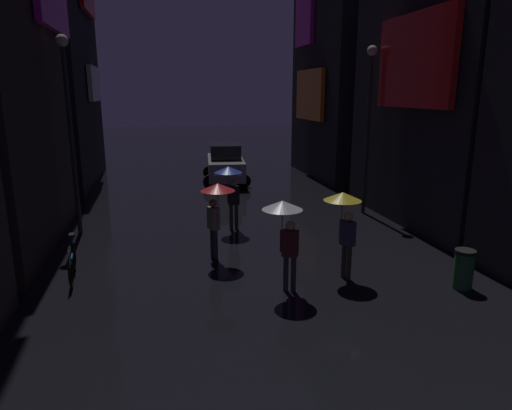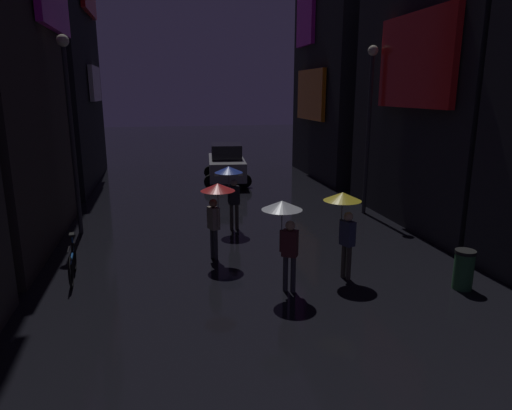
{
  "view_description": "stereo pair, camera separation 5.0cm",
  "coord_description": "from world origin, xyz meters",
  "px_view_note": "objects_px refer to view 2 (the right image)",
  "views": [
    {
      "loc": [
        -2.42,
        -1.44,
        4.42
      ],
      "look_at": [
        0.0,
        9.81,
        1.56
      ],
      "focal_mm": 32.0,
      "sensor_mm": 36.0,
      "label": 1
    },
    {
      "loc": [
        -2.37,
        -1.45,
        4.42
      ],
      "look_at": [
        0.0,
        9.81,
        1.56
      ],
      "focal_mm": 32.0,
      "sensor_mm": 36.0,
      "label": 2
    }
  ],
  "objects_px": {
    "pedestrian_near_crossing_blue": "(230,180)",
    "pedestrian_midstreet_centre_clear": "(285,221)",
    "pedestrian_foreground_right_yellow": "(344,211)",
    "car_distant": "(226,164)",
    "bicycle_parked_at_storefront": "(72,262)",
    "trash_bin": "(464,269)",
    "pedestrian_midstreet_left_red": "(216,200)",
    "streetlamp_right_far": "(369,113)",
    "streetlamp_left_far": "(70,115)"
  },
  "relations": [
    {
      "from": "pedestrian_near_crossing_blue",
      "to": "pedestrian_midstreet_centre_clear",
      "type": "xyz_separation_m",
      "value": [
        0.44,
        -4.93,
        0.0
      ]
    },
    {
      "from": "pedestrian_foreground_right_yellow",
      "to": "car_distant",
      "type": "bearing_deg",
      "value": 94.62
    },
    {
      "from": "bicycle_parked_at_storefront",
      "to": "car_distant",
      "type": "xyz_separation_m",
      "value": [
        5.42,
        11.15,
        0.54
      ]
    },
    {
      "from": "pedestrian_midstreet_centre_clear",
      "to": "trash_bin",
      "type": "distance_m",
      "value": 4.31
    },
    {
      "from": "pedestrian_midstreet_left_red",
      "to": "bicycle_parked_at_storefront",
      "type": "xyz_separation_m",
      "value": [
        -3.61,
        -0.47,
        -1.28
      ]
    },
    {
      "from": "streetlamp_right_far",
      "to": "pedestrian_midstreet_centre_clear",
      "type": "bearing_deg",
      "value": -128.18
    },
    {
      "from": "pedestrian_near_crossing_blue",
      "to": "car_distant",
      "type": "relative_size",
      "value": 0.5
    },
    {
      "from": "car_distant",
      "to": "streetlamp_right_far",
      "type": "relative_size",
      "value": 0.72
    },
    {
      "from": "pedestrian_midstreet_centre_clear",
      "to": "bicycle_parked_at_storefront",
      "type": "height_order",
      "value": "pedestrian_midstreet_centre_clear"
    },
    {
      "from": "pedestrian_midstreet_left_red",
      "to": "pedestrian_midstreet_centre_clear",
      "type": "relative_size",
      "value": 1.0
    },
    {
      "from": "pedestrian_midstreet_centre_clear",
      "to": "bicycle_parked_at_storefront",
      "type": "bearing_deg",
      "value": 159.34
    },
    {
      "from": "pedestrian_midstreet_centre_clear",
      "to": "car_distant",
      "type": "height_order",
      "value": "pedestrian_midstreet_centre_clear"
    },
    {
      "from": "pedestrian_midstreet_left_red",
      "to": "bicycle_parked_at_storefront",
      "type": "relative_size",
      "value": 1.17
    },
    {
      "from": "pedestrian_midstreet_left_red",
      "to": "streetlamp_right_far",
      "type": "height_order",
      "value": "streetlamp_right_far"
    },
    {
      "from": "pedestrian_near_crossing_blue",
      "to": "bicycle_parked_at_storefront",
      "type": "xyz_separation_m",
      "value": [
        -4.39,
        -3.11,
        -1.28
      ]
    },
    {
      "from": "pedestrian_near_crossing_blue",
      "to": "pedestrian_midstreet_centre_clear",
      "type": "bearing_deg",
      "value": -84.9
    },
    {
      "from": "streetlamp_left_far",
      "to": "pedestrian_near_crossing_blue",
      "type": "bearing_deg",
      "value": -8.35
    },
    {
      "from": "bicycle_parked_at_storefront",
      "to": "trash_bin",
      "type": "xyz_separation_m",
      "value": [
        8.9,
        -2.54,
        0.08
      ]
    },
    {
      "from": "bicycle_parked_at_storefront",
      "to": "trash_bin",
      "type": "bearing_deg",
      "value": -15.94
    },
    {
      "from": "bicycle_parked_at_storefront",
      "to": "car_distant",
      "type": "distance_m",
      "value": 12.41
    },
    {
      "from": "pedestrian_near_crossing_blue",
      "to": "streetlamp_left_far",
      "type": "distance_m",
      "value": 5.26
    },
    {
      "from": "car_distant",
      "to": "pedestrian_near_crossing_blue",
      "type": "bearing_deg",
      "value": -97.3
    },
    {
      "from": "pedestrian_near_crossing_blue",
      "to": "pedestrian_midstreet_left_red",
      "type": "relative_size",
      "value": 1.0
    },
    {
      "from": "pedestrian_near_crossing_blue",
      "to": "trash_bin",
      "type": "distance_m",
      "value": 7.33
    },
    {
      "from": "pedestrian_foreground_right_yellow",
      "to": "car_distant",
      "type": "height_order",
      "value": "pedestrian_foreground_right_yellow"
    },
    {
      "from": "trash_bin",
      "to": "pedestrian_near_crossing_blue",
      "type": "bearing_deg",
      "value": 128.6
    },
    {
      "from": "bicycle_parked_at_storefront",
      "to": "streetlamp_right_far",
      "type": "xyz_separation_m",
      "value": [
        9.6,
        4.25,
        3.31
      ]
    },
    {
      "from": "pedestrian_foreground_right_yellow",
      "to": "pedestrian_midstreet_centre_clear",
      "type": "relative_size",
      "value": 1.0
    },
    {
      "from": "bicycle_parked_at_storefront",
      "to": "streetlamp_left_far",
      "type": "height_order",
      "value": "streetlamp_left_far"
    },
    {
      "from": "pedestrian_near_crossing_blue",
      "to": "car_distant",
      "type": "height_order",
      "value": "pedestrian_near_crossing_blue"
    },
    {
      "from": "pedestrian_midstreet_centre_clear",
      "to": "streetlamp_right_far",
      "type": "relative_size",
      "value": 0.35
    },
    {
      "from": "pedestrian_midstreet_centre_clear",
      "to": "streetlamp_left_far",
      "type": "height_order",
      "value": "streetlamp_left_far"
    },
    {
      "from": "pedestrian_midstreet_centre_clear",
      "to": "trash_bin",
      "type": "height_order",
      "value": "pedestrian_midstreet_centre_clear"
    },
    {
      "from": "car_distant",
      "to": "streetlamp_left_far",
      "type": "xyz_separation_m",
      "value": [
        -5.82,
        -7.34,
        2.81
      ]
    },
    {
      "from": "car_distant",
      "to": "bicycle_parked_at_storefront",
      "type": "bearing_deg",
      "value": -115.92
    },
    {
      "from": "pedestrian_near_crossing_blue",
      "to": "pedestrian_foreground_right_yellow",
      "type": "relative_size",
      "value": 1.0
    },
    {
      "from": "pedestrian_foreground_right_yellow",
      "to": "trash_bin",
      "type": "bearing_deg",
      "value": -26.18
    },
    {
      "from": "car_distant",
      "to": "trash_bin",
      "type": "xyz_separation_m",
      "value": [
        3.48,
        -13.69,
        -0.46
      ]
    },
    {
      "from": "pedestrian_midstreet_left_red",
      "to": "streetlamp_left_far",
      "type": "relative_size",
      "value": 0.35
    },
    {
      "from": "pedestrian_midstreet_centre_clear",
      "to": "trash_bin",
      "type": "relative_size",
      "value": 2.28
    },
    {
      "from": "pedestrian_near_crossing_blue",
      "to": "streetlamp_left_far",
      "type": "xyz_separation_m",
      "value": [
        -4.79,
        0.7,
        2.07
      ]
    },
    {
      "from": "streetlamp_left_far",
      "to": "bicycle_parked_at_storefront",
      "type": "bearing_deg",
      "value": -84.04
    },
    {
      "from": "pedestrian_near_crossing_blue",
      "to": "streetlamp_right_far",
      "type": "relative_size",
      "value": 0.35
    },
    {
      "from": "car_distant",
      "to": "trash_bin",
      "type": "distance_m",
      "value": 14.14
    },
    {
      "from": "pedestrian_midstreet_left_red",
      "to": "car_distant",
      "type": "distance_m",
      "value": 10.86
    },
    {
      "from": "pedestrian_near_crossing_blue",
      "to": "streetlamp_right_far",
      "type": "height_order",
      "value": "streetlamp_right_far"
    },
    {
      "from": "streetlamp_right_far",
      "to": "streetlamp_left_far",
      "type": "distance_m",
      "value": 10.01
    },
    {
      "from": "streetlamp_right_far",
      "to": "trash_bin",
      "type": "bearing_deg",
      "value": -95.89
    },
    {
      "from": "pedestrian_midstreet_centre_clear",
      "to": "bicycle_parked_at_storefront",
      "type": "xyz_separation_m",
      "value": [
        -4.83,
        1.82,
        -1.28
      ]
    },
    {
      "from": "pedestrian_near_crossing_blue",
      "to": "trash_bin",
      "type": "relative_size",
      "value": 2.28
    }
  ]
}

